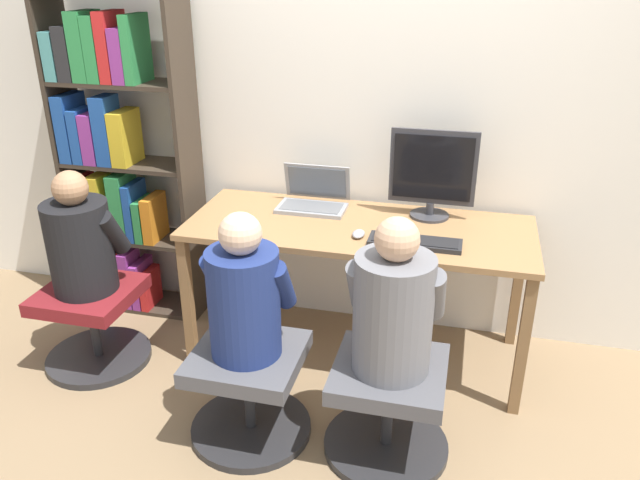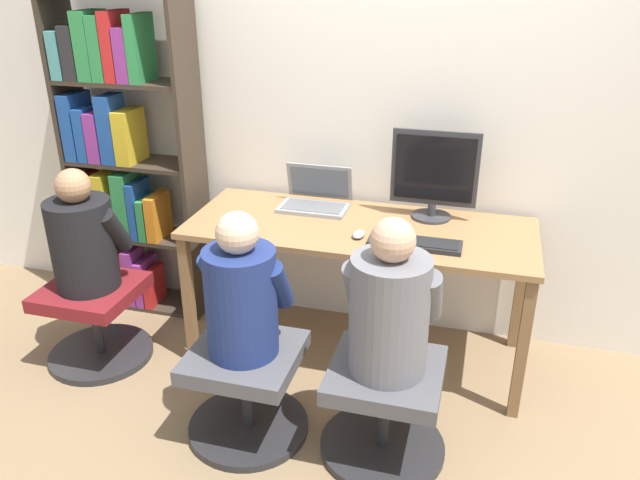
{
  "view_description": "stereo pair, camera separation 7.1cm",
  "coord_description": "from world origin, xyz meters",
  "views": [
    {
      "loc": [
        0.51,
        -2.48,
        1.96
      ],
      "look_at": [
        -0.16,
        0.17,
        0.73
      ],
      "focal_mm": 35.0,
      "sensor_mm": 36.0,
      "label": 1
    },
    {
      "loc": [
        0.57,
        -2.46,
        1.96
      ],
      "look_at": [
        -0.16,
        0.17,
        0.73
      ],
      "focal_mm": 35.0,
      "sensor_mm": 36.0,
      "label": 2
    }
  ],
  "objects": [
    {
      "name": "ground_plane",
      "position": [
        0.0,
        0.0,
        0.0
      ],
      "size": [
        14.0,
        14.0,
        0.0
      ],
      "primitive_type": "plane",
      "color": "#846B4C"
    },
    {
      "name": "office_chair_left",
      "position": [
        0.27,
        -0.35,
        0.24
      ],
      "size": [
        0.54,
        0.54,
        0.43
      ],
      "color": "#262628",
      "rests_on": "ground_plane"
    },
    {
      "name": "desk",
      "position": [
        0.0,
        0.34,
        0.67
      ],
      "size": [
        1.72,
        0.68,
        0.75
      ],
      "color": "olive",
      "rests_on": "ground_plane"
    },
    {
      "name": "desktop_monitor",
      "position": [
        0.33,
        0.54,
        0.98
      ],
      "size": [
        0.43,
        0.2,
        0.45
      ],
      "color": "#333338",
      "rests_on": "desk"
    },
    {
      "name": "laptop",
      "position": [
        -0.28,
        0.52,
        0.8
      ],
      "size": [
        0.36,
        0.25,
        0.22
      ],
      "color": "gray",
      "rests_on": "desk"
    },
    {
      "name": "bookshelf",
      "position": [
        -1.44,
        0.52,
        0.9
      ],
      "size": [
        0.77,
        0.29,
        1.82
      ],
      "color": "#382D23",
      "rests_on": "ground_plane"
    },
    {
      "name": "keyboard",
      "position": [
        0.29,
        0.18,
        0.76
      ],
      "size": [
        0.43,
        0.14,
        0.03
      ],
      "color": "#232326",
      "rests_on": "desk"
    },
    {
      "name": "person_near_shelf",
      "position": [
        -1.32,
        -0.06,
        0.7
      ],
      "size": [
        0.39,
        0.33,
        0.63
      ],
      "color": "black",
      "rests_on": "office_chair_side"
    },
    {
      "name": "wall_back",
      "position": [
        0.0,
        0.75,
        1.3
      ],
      "size": [
        10.0,
        0.05,
        2.6
      ],
      "color": "white",
      "rests_on": "ground_plane"
    },
    {
      "name": "computer_mouse_by_keyboard",
      "position": [
        0.02,
        0.2,
        0.77
      ],
      "size": [
        0.06,
        0.1,
        0.03
      ],
      "color": "#99999E",
      "rests_on": "desk"
    },
    {
      "name": "office_chair_side",
      "position": [
        -1.32,
        -0.06,
        0.24
      ],
      "size": [
        0.54,
        0.54,
        0.43
      ],
      "color": "#262628",
      "rests_on": "ground_plane"
    },
    {
      "name": "person_at_monitor",
      "position": [
        0.27,
        -0.35,
        0.71
      ],
      "size": [
        0.39,
        0.34,
        0.66
      ],
      "color": "slate",
      "rests_on": "office_chair_left"
    },
    {
      "name": "office_chair_right",
      "position": [
        -0.34,
        -0.39,
        0.24
      ],
      "size": [
        0.54,
        0.54,
        0.43
      ],
      "color": "#262628",
      "rests_on": "ground_plane"
    },
    {
      "name": "person_at_laptop",
      "position": [
        -0.34,
        -0.39,
        0.7
      ],
      "size": [
        0.37,
        0.32,
        0.64
      ],
      "color": "navy",
      "rests_on": "office_chair_right"
    }
  ]
}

